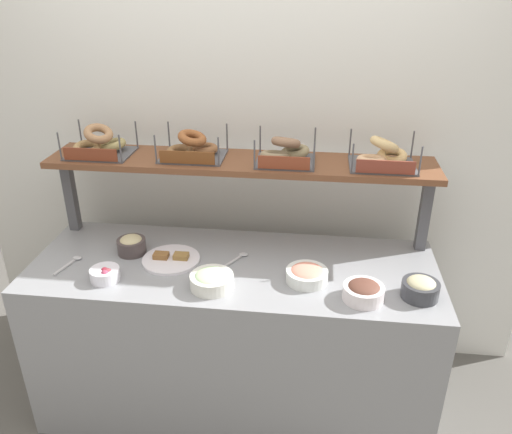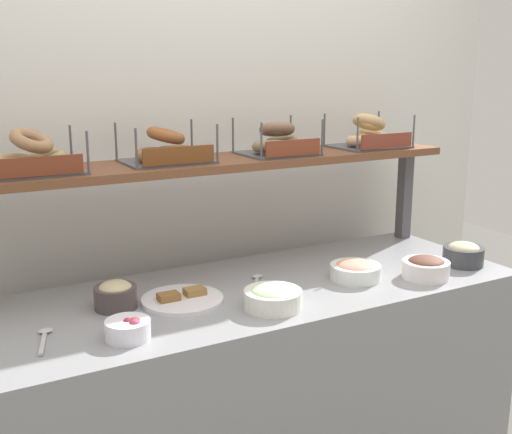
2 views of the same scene
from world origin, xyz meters
The scene contains 17 objects.
back_wall centered at (0.00, 0.55, 1.20)m, with size 3.12×0.06×2.40m, color silver.
deli_counter centered at (0.00, 0.00, 0.42)m, with size 1.92×0.70×0.85m, color gray.
shelf_riser_right centered at (0.90, 0.27, 1.05)m, with size 0.05×0.05×0.40m, color #4C4C51.
upper_shelf centered at (0.00, 0.27, 1.26)m, with size 1.88×0.32×0.03m, color brown.
bowl_lox_spread centered at (0.35, -0.09, 0.88)m, with size 0.19×0.19×0.07m.
bowl_scallion_spread centered at (-0.06, -0.19, 0.89)m, with size 0.19×0.19×0.08m.
bowl_hummus centered at (-0.51, 0.05, 0.90)m, with size 0.14×0.14×0.09m.
bowl_beet_salad centered at (-0.55, -0.20, 0.88)m, with size 0.13×0.13×0.07m.
bowl_chocolate_spread centered at (0.59, -0.21, 0.89)m, with size 0.17×0.17×0.08m.
bowl_tuna_salad centered at (0.83, -0.16, 0.90)m, with size 0.16×0.16×0.09m.
serving_plate_white centered at (-0.30, 0.00, 0.86)m, with size 0.28×0.28×0.04m.
serving_spoon_near_plate centered at (0.02, 0.06, 0.86)m, with size 0.11×0.16×0.01m.
serving_spoon_by_edge centered at (-0.76, -0.08, 0.86)m, with size 0.07×0.17×0.01m.
bagel_basket_everything centered at (-0.70, 0.26, 1.33)m, with size 0.31×0.24×0.15m.
bagel_basket_cinnamon_raisin centered at (-0.24, 0.28, 1.32)m, with size 0.31×0.24×0.14m.
bagel_basket_poppy centered at (0.22, 0.26, 1.33)m, with size 0.28×0.24×0.14m.
bagel_basket_plain centered at (0.67, 0.26, 1.33)m, with size 0.30×0.25×0.15m.
Camera 2 is at (-1.05, -1.87, 1.63)m, focal length 44.50 mm.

